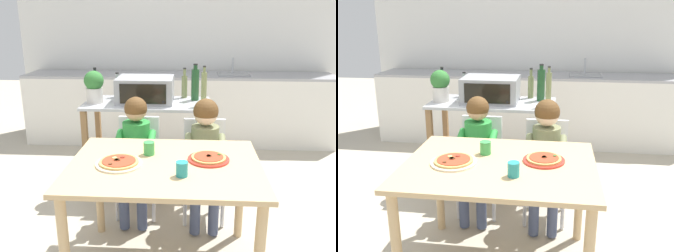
{
  "view_description": "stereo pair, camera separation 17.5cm",
  "coord_description": "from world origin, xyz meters",
  "views": [
    {
      "loc": [
        0.15,
        -2.08,
        1.64
      ],
      "look_at": [
        0.0,
        0.3,
        0.91
      ],
      "focal_mm": 38.78,
      "sensor_mm": 36.0,
      "label": 1
    },
    {
      "loc": [
        0.32,
        -2.06,
        1.64
      ],
      "look_at": [
        0.0,
        0.3,
        0.91
      ],
      "focal_mm": 38.78,
      "sensor_mm": 36.0,
      "label": 2
    }
  ],
  "objects": [
    {
      "name": "kitchen_counter",
      "position": [
        0.0,
        2.6,
        0.45
      ],
      "size": [
        3.97,
        0.6,
        1.11
      ],
      "color": "silver",
      "rests_on": "ground"
    },
    {
      "name": "bottle_brown_beer",
      "position": [
        0.19,
        1.3,
        1.02
      ],
      "size": [
        0.07,
        0.07,
        0.34
      ],
      "color": "#1E4723",
      "rests_on": "kitchen_island_cart"
    },
    {
      "name": "bottle_slim_sauce",
      "position": [
        0.09,
        1.4,
        0.98
      ],
      "size": [
        0.06,
        0.06,
        0.29
      ],
      "color": "olive",
      "rests_on": "kitchen_island_cart"
    },
    {
      "name": "back_wall_tiled",
      "position": [
        0.0,
        3.01,
        1.35
      ],
      "size": [
        4.41,
        0.14,
        2.7
      ],
      "color": "white",
      "rests_on": "ground"
    },
    {
      "name": "kitchen_island_cart",
      "position": [
        -0.25,
        1.18,
        0.58
      ],
      "size": [
        1.16,
        0.55,
        0.86
      ],
      "color": "#B7BABF",
      "rests_on": "ground"
    },
    {
      "name": "toaster_oven",
      "position": [
        -0.27,
        1.21,
        0.98
      ],
      "size": [
        0.51,
        0.41,
        0.23
      ],
      "color": "#999BA0",
      "rests_on": "kitchen_island_cart"
    },
    {
      "name": "pizza_plate_red_rimmed",
      "position": [
        0.27,
        0.07,
        0.77
      ],
      "size": [
        0.26,
        0.26,
        0.03
      ],
      "color": "red",
      "rests_on": "dining_table"
    },
    {
      "name": "child_in_green_shirt",
      "position": [
        -0.28,
        0.63,
        0.65
      ],
      "size": [
        0.32,
        0.42,
        1.0
      ],
      "color": "#424C6B",
      "rests_on": "ground"
    },
    {
      "name": "dining_chair_right",
      "position": [
        0.27,
        0.71,
        0.48
      ],
      "size": [
        0.36,
        0.36,
        0.81
      ],
      "color": "silver",
      "rests_on": "ground"
    },
    {
      "name": "pizza_plate_cream",
      "position": [
        -0.28,
        -0.04,
        0.77
      ],
      "size": [
        0.29,
        0.29,
        0.03
      ],
      "color": "beige",
      "rests_on": "dining_table"
    },
    {
      "name": "potted_herb_plant",
      "position": [
        -0.73,
        1.14,
        1.02
      ],
      "size": [
        0.18,
        0.18,
        0.3
      ],
      "color": "beige",
      "rests_on": "kitchen_island_cart"
    },
    {
      "name": "bottle_tall_green_wine",
      "position": [
        -0.56,
        1.39,
        0.96
      ],
      "size": [
        0.06,
        0.06,
        0.24
      ],
      "color": "#ADB7B2",
      "rests_on": "kitchen_island_cart"
    },
    {
      "name": "ground_plane",
      "position": [
        0.0,
        1.18,
        0.0
      ],
      "size": [
        11.78,
        11.78,
        0.0
      ],
      "primitive_type": "plane",
      "color": "#B7AD99"
    },
    {
      "name": "dining_table",
      "position": [
        0.0,
        0.0,
        0.65
      ],
      "size": [
        1.19,
        0.91,
        0.76
      ],
      "color": "tan",
      "rests_on": "ground"
    },
    {
      "name": "bottle_clear_vinegar",
      "position": [
        -0.75,
        1.29,
        0.99
      ],
      "size": [
        0.07,
        0.07,
        0.3
      ],
      "color": "black",
      "rests_on": "kitchen_island_cart"
    },
    {
      "name": "child_in_olive_shirt",
      "position": [
        0.27,
        0.59,
        0.66
      ],
      "size": [
        0.32,
        0.42,
        1.01
      ],
      "color": "#424C6B",
      "rests_on": "ground"
    },
    {
      "name": "dining_chair_left",
      "position": [
        -0.28,
        0.75,
        0.48
      ],
      "size": [
        0.36,
        0.36,
        0.81
      ],
      "color": "silver",
      "rests_on": "ground"
    },
    {
      "name": "drinking_cup_teal",
      "position": [
        0.11,
        -0.18,
        0.8
      ],
      "size": [
        0.07,
        0.07,
        0.09
      ],
      "primitive_type": "cylinder",
      "color": "teal",
      "rests_on": "dining_table"
    },
    {
      "name": "drinking_cup_green",
      "position": [
        -0.11,
        0.14,
        0.8
      ],
      "size": [
        0.07,
        0.07,
        0.09
      ],
      "primitive_type": "cylinder",
      "color": "green",
      "rests_on": "dining_table"
    },
    {
      "name": "bottle_dark_olive_oil",
      "position": [
        0.27,
        1.09,
        1.02
      ],
      "size": [
        0.05,
        0.05,
        0.35
      ],
      "color": "olive",
      "rests_on": "kitchen_island_cart"
    }
  ]
}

